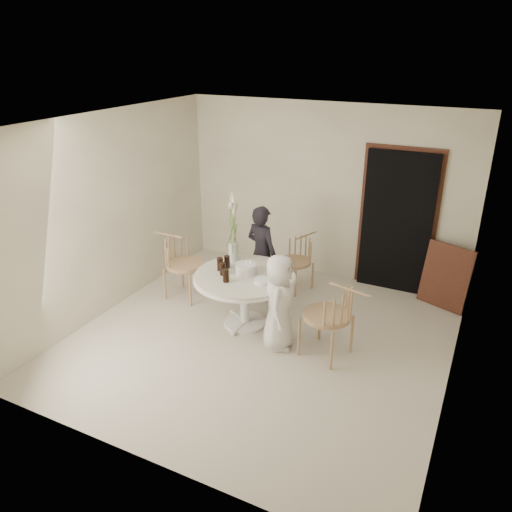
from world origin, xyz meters
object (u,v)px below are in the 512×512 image
at_px(boy, 279,302).
at_px(birthday_cake, 246,269).
at_px(flower_vase, 233,234).
at_px(chair_left, 177,256).
at_px(table, 245,283).
at_px(chair_right, 337,311).
at_px(girl, 262,253).
at_px(chair_far, 301,254).

xyz_separation_m(boy, birthday_cake, (-0.61, 0.32, 0.19)).
height_order(birthday_cake, flower_vase, flower_vase).
bearing_deg(chair_left, boy, -106.80).
xyz_separation_m(table, chair_right, (1.32, -0.23, 0.02)).
xyz_separation_m(girl, flower_vase, (-0.22, -0.44, 0.41)).
height_order(boy, flower_vase, flower_vase).
bearing_deg(birthday_cake, girl, 100.29).
distance_m(table, flower_vase, 0.70).
bearing_deg(flower_vase, chair_far, 59.47).
relative_size(girl, birthday_cake, 5.14).
bearing_deg(boy, girl, 20.59).
bearing_deg(boy, chair_left, 58.13).
xyz_separation_m(table, birthday_cake, (0.00, 0.04, 0.18)).
height_order(table, flower_vase, flower_vase).
relative_size(chair_left, flower_vase, 0.95).
bearing_deg(chair_right, chair_far, -132.15).
xyz_separation_m(table, chair_far, (0.24, 1.36, -0.08)).
bearing_deg(girl, boy, 140.97).
height_order(chair_far, boy, boy).
relative_size(table, chair_far, 1.60).
height_order(chair_far, flower_vase, flower_vase).
bearing_deg(boy, chair_far, -1.65).
distance_m(chair_far, chair_left, 1.84).
distance_m(chair_far, flower_vase, 1.31).
bearing_deg(chair_far, girl, -103.13).
xyz_separation_m(chair_far, birthday_cake, (-0.24, -1.32, 0.26)).
xyz_separation_m(table, flower_vase, (-0.35, 0.35, 0.50)).
relative_size(chair_right, girl, 0.70).
bearing_deg(chair_right, birthday_cake, -87.72).
distance_m(table, girl, 0.80).
distance_m(chair_right, boy, 0.71).
height_order(girl, boy, girl).
bearing_deg(chair_right, boy, -71.99).
height_order(chair_right, chair_left, chair_right).
bearing_deg(girl, chair_far, -107.18).
height_order(chair_far, chair_right, chair_right).
distance_m(girl, flower_vase, 0.64).
relative_size(boy, birthday_cake, 4.44).
height_order(chair_far, girl, girl).
relative_size(boy, flower_vase, 1.22).
distance_m(chair_right, girl, 1.77).
relative_size(chair_right, boy, 0.81).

